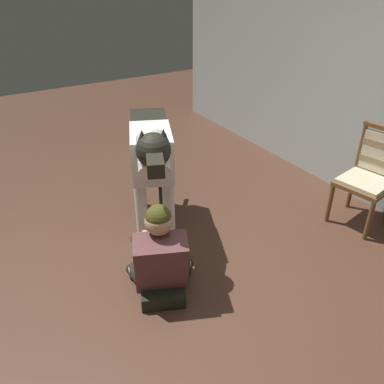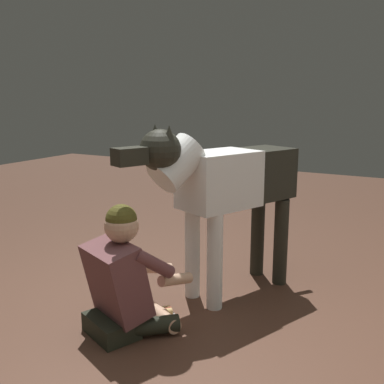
% 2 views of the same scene
% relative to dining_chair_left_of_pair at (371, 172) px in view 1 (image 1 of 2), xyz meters
% --- Properties ---
extents(ground_plane, '(13.09, 13.09, 0.00)m').
position_rel_dining_chair_left_of_pair_xyz_m(ground_plane, '(-0.09, -2.20, -0.54)').
color(ground_plane, '#503123').
extents(dining_chair_left_of_pair, '(0.54, 0.54, 0.98)m').
position_rel_dining_chair_left_of_pair_xyz_m(dining_chair_left_of_pair, '(0.00, 0.00, 0.00)').
color(dining_chair_left_of_pair, brown).
rests_on(dining_chair_left_of_pair, ground).
extents(person_sitting_on_floor, '(0.73, 0.62, 0.82)m').
position_rel_dining_chair_left_of_pair_xyz_m(person_sitting_on_floor, '(-0.14, -2.25, -0.21)').
color(person_sitting_on_floor, black).
rests_on(person_sitting_on_floor, ground).
extents(large_dog, '(1.56, 0.78, 1.28)m').
position_rel_dining_chair_left_of_pair_xyz_m(large_dog, '(-0.91, -1.92, 0.29)').
color(large_dog, silver).
rests_on(large_dog, ground).
extents(hot_dog_on_plate, '(0.22, 0.22, 0.06)m').
position_rel_dining_chair_left_of_pair_xyz_m(hot_dog_on_plate, '(-0.37, -2.15, -0.52)').
color(hot_dog_on_plate, silver).
rests_on(hot_dog_on_plate, ground).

